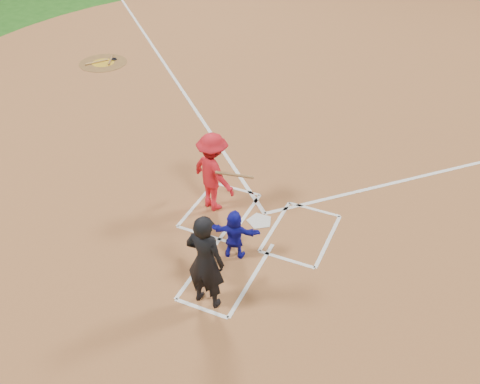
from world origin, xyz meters
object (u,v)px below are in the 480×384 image
at_px(batter_at_plate, 213,172).
at_px(catcher, 234,234).
at_px(on_deck_circle, 103,63).
at_px(umpire, 205,262).
at_px(home_plate, 260,221).

bearing_deg(batter_at_plate, catcher, -49.30).
bearing_deg(on_deck_circle, umpire, -44.88).
bearing_deg(umpire, home_plate, -88.94).
xyz_separation_m(home_plate, batter_at_plate, (-1.17, 0.08, 0.94)).
distance_m(on_deck_circle, catcher, 11.21).
relative_size(umpire, batter_at_plate, 1.06).
xyz_separation_m(on_deck_circle, catcher, (8.55, -7.23, 0.55)).
height_order(home_plate, catcher, catcher).
distance_m(on_deck_circle, batter_at_plate, 9.55).
bearing_deg(catcher, home_plate, -105.44).
relative_size(catcher, umpire, 0.55).
xyz_separation_m(home_plate, on_deck_circle, (-8.60, 6.00, -0.00)).
height_order(on_deck_circle, catcher, catcher).
xyz_separation_m(home_plate, catcher, (-0.05, -1.23, 0.55)).
relative_size(catcher, batter_at_plate, 0.59).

